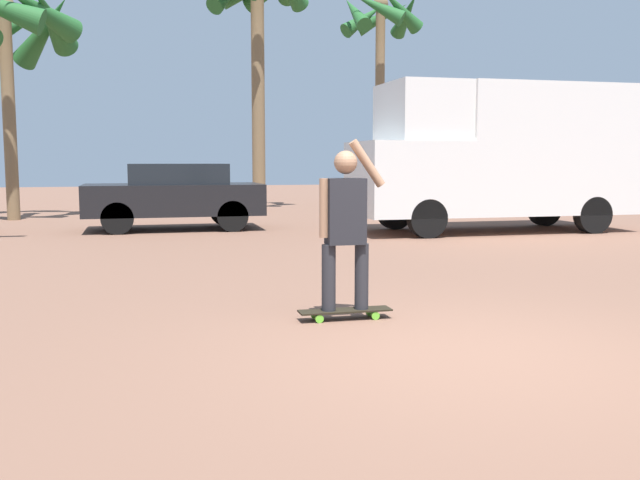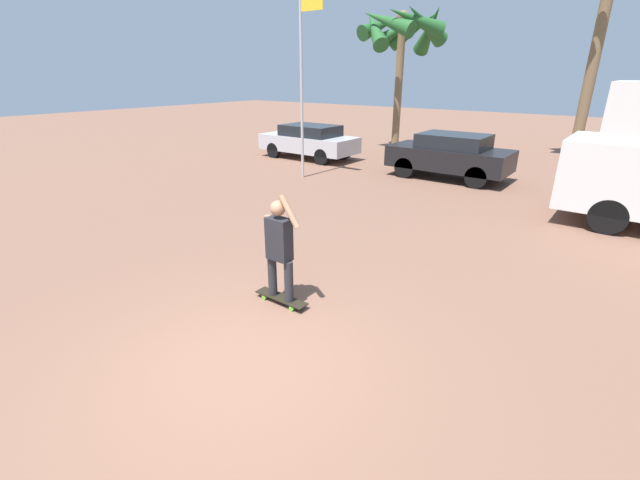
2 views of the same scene
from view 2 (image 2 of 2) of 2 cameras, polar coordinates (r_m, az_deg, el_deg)
ground_plane at (r=5.65m, az=-10.53°, el=-16.14°), size 80.00×80.00×0.00m
skateboard at (r=6.86m, az=-5.19°, el=-7.74°), size 0.94×0.22×0.10m
person_skateboarder at (r=6.46m, az=-5.46°, el=-0.60°), size 0.67×0.23×1.70m
parked_car_black at (r=15.45m, az=16.94°, el=10.80°), size 4.00×1.80×1.51m
parked_car_silver at (r=18.51m, az=-1.48°, el=13.11°), size 4.18×1.77×1.39m
palm_tree_far_left at (r=20.42m, az=10.97°, el=25.81°), size 3.89×3.90×6.15m
flagpole at (r=14.74m, az=-2.29°, el=21.25°), size 0.93×0.12×5.94m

